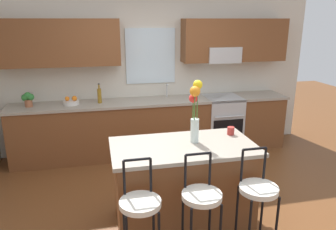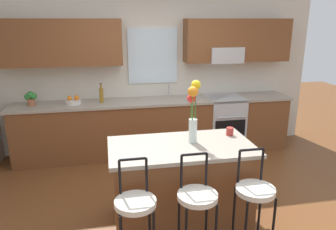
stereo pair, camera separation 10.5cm
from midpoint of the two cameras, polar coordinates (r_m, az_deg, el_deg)
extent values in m
plane|color=brown|center=(4.08, 1.32, -15.78)|extent=(14.00, 14.00, 0.00)
cube|color=beige|center=(5.53, -3.75, 7.87)|extent=(5.60, 0.12, 2.70)
cube|color=brown|center=(5.22, -19.23, 12.01)|extent=(1.79, 0.34, 0.70)
cube|color=brown|center=(5.65, 11.14, 12.88)|extent=(1.79, 0.34, 0.70)
cube|color=silver|center=(5.43, -3.68, 10.37)|extent=(0.83, 0.03, 0.90)
cube|color=#B7BABC|center=(5.56, 9.01, 10.55)|extent=(0.56, 0.36, 0.26)
cube|color=brown|center=(5.40, -2.97, -2.28)|extent=(4.50, 0.60, 0.88)
cube|color=#9E9384|center=(5.27, -3.04, 2.45)|extent=(4.56, 0.64, 0.04)
cube|color=#B7BABC|center=(5.33, -0.40, 2.08)|extent=(0.54, 0.38, 0.11)
cylinder|color=#B7BABC|center=(5.44, -0.76, 4.32)|extent=(0.02, 0.02, 0.22)
cylinder|color=#B7BABC|center=(5.36, -0.64, 5.34)|extent=(0.02, 0.12, 0.02)
cube|color=#B7BABC|center=(5.69, 8.93, -1.29)|extent=(0.60, 0.60, 0.92)
cube|color=black|center=(5.45, 10.02, -2.82)|extent=(0.52, 0.02, 0.40)
cylinder|color=#B7BABC|center=(5.34, 10.30, -0.30)|extent=(0.50, 0.02, 0.02)
cube|color=brown|center=(3.60, 1.79, -12.46)|extent=(1.44, 0.75, 0.88)
cube|color=#9E9384|center=(3.40, 1.85, -5.65)|extent=(1.52, 0.83, 0.04)
cylinder|color=black|center=(3.17, -3.58, -19.26)|extent=(0.02, 0.02, 0.66)
cylinder|color=silver|center=(2.85, -6.04, -15.30)|extent=(0.36, 0.36, 0.05)
cylinder|color=black|center=(2.87, -8.85, -10.94)|extent=(0.02, 0.02, 0.32)
cylinder|color=black|center=(2.89, -4.13, -10.57)|extent=(0.02, 0.02, 0.32)
cylinder|color=black|center=(2.80, -6.59, -7.86)|extent=(0.23, 0.02, 0.02)
cylinder|color=black|center=(3.22, 1.62, -18.65)|extent=(0.02, 0.02, 0.66)
cylinder|color=black|center=(3.28, 6.43, -17.95)|extent=(0.02, 0.02, 0.66)
cylinder|color=silver|center=(2.95, 4.97, -14.09)|extent=(0.36, 0.36, 0.05)
cylinder|color=black|center=(2.94, 2.06, -9.98)|extent=(0.02, 0.02, 0.32)
cylinder|color=black|center=(3.00, 6.44, -9.49)|extent=(0.02, 0.02, 0.32)
cylinder|color=black|center=(2.90, 4.34, -6.91)|extent=(0.23, 0.02, 0.02)
cylinder|color=black|center=(3.28, 17.69, -18.69)|extent=(0.02, 0.02, 0.66)
cylinder|color=black|center=(3.37, 11.15, -17.15)|extent=(0.02, 0.02, 0.66)
cylinder|color=black|center=(3.48, 15.41, -16.33)|extent=(0.02, 0.02, 0.66)
cylinder|color=silver|center=(3.14, 14.83, -12.57)|extent=(0.36, 0.36, 0.05)
cylinder|color=black|center=(3.11, 12.02, -8.78)|extent=(0.02, 0.02, 0.32)
cylinder|color=black|center=(3.21, 15.86, -8.25)|extent=(0.02, 0.02, 0.32)
cylinder|color=black|center=(3.10, 14.17, -5.83)|extent=(0.23, 0.02, 0.02)
cylinder|color=silver|center=(3.43, 3.87, -2.78)|extent=(0.09, 0.09, 0.26)
cylinder|color=#3D722D|center=(3.37, 4.28, 0.82)|extent=(0.01, 0.01, 0.55)
sphere|color=yellow|center=(3.31, 4.39, 5.37)|extent=(0.10, 0.10, 0.10)
cylinder|color=#3D722D|center=(3.40, 3.55, -0.30)|extent=(0.01, 0.01, 0.40)
sphere|color=red|center=(3.35, 3.61, 2.96)|extent=(0.09, 0.09, 0.09)
cylinder|color=#3D722D|center=(3.34, 3.82, 0.12)|extent=(0.01, 0.01, 0.49)
sphere|color=orange|center=(3.28, 3.90, 4.21)|extent=(0.11, 0.11, 0.11)
cylinder|color=#A52D28|center=(3.73, 10.26, -2.78)|extent=(0.08, 0.08, 0.09)
cylinder|color=silver|center=(5.21, -17.34, 2.12)|extent=(0.24, 0.24, 0.06)
sphere|color=orange|center=(5.19, -16.81, 2.85)|extent=(0.08, 0.08, 0.08)
sphere|color=orange|center=(5.20, -18.00, 2.77)|extent=(0.07, 0.07, 0.07)
cylinder|color=olive|center=(5.17, -12.63, 3.33)|extent=(0.06, 0.06, 0.23)
cylinder|color=olive|center=(5.14, -12.73, 4.94)|extent=(0.03, 0.03, 0.07)
cylinder|color=black|center=(5.14, -12.76, 5.38)|extent=(0.03, 0.03, 0.02)
cylinder|color=#9E5B3D|center=(5.30, -23.99, 1.93)|extent=(0.11, 0.11, 0.11)
sphere|color=#2D7A33|center=(5.27, -24.14, 3.14)|extent=(0.11, 0.11, 0.11)
sphere|color=#2D7A33|center=(5.30, -24.50, 2.81)|extent=(0.11, 0.11, 0.11)
sphere|color=#2D7A33|center=(5.26, -23.71, 2.93)|extent=(0.10, 0.10, 0.10)
camera|label=1|loc=(0.05, -90.73, -0.22)|focal=34.39mm
camera|label=2|loc=(0.05, 89.27, 0.22)|focal=34.39mm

